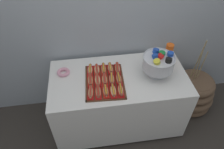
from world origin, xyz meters
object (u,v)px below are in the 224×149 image
object	(u,v)px
hot_dog_8	(112,79)
punch_bowl	(159,62)
hot_dog_1	(98,92)
hot_dog_7	(105,80)
hot_dog_5	(90,80)
hot_dog_9	(119,79)
serving_tray	(105,82)
hot_dog_12	(104,69)
hot_dog_2	(106,91)
hot_dog_13	(110,69)
hot_dog_14	(117,68)
cup_stack	(169,52)
hot_dog_6	(98,80)
donut	(63,72)
hot_dog_4	(121,90)
hot_dog_11	(97,70)
floor_vase	(192,92)
hot_dog_0	(91,92)
hot_dog_3	(113,91)
hot_dog_10	(90,70)
buffet_table	(118,99)

from	to	relation	value
hot_dog_8	punch_bowl	world-z (taller)	punch_bowl
hot_dog_1	hot_dog_7	distance (m)	0.18
hot_dog_5	hot_dog_9	xyz separation A→B (m)	(0.30, -0.02, -0.00)
serving_tray	hot_dog_12	distance (m)	0.17
hot_dog_2	hot_dog_9	distance (m)	0.22
hot_dog_13	hot_dog_1	bearing A→B (deg)	-117.42
hot_dog_14	cup_stack	distance (m)	0.65
hot_dog_1	hot_dog_12	size ratio (longest dim) A/B	0.98
hot_dog_12	hot_dog_6	bearing A→B (deg)	-117.42
hot_dog_1	hot_dog_2	world-z (taller)	hot_dog_2
serving_tray	hot_dog_7	world-z (taller)	hot_dog_7
hot_dog_5	donut	distance (m)	0.34
hot_dog_4	hot_dog_8	bearing A→B (deg)	111.46
hot_dog_11	hot_dog_8	bearing A→B (deg)	-50.71
floor_vase	hot_dog_6	bearing A→B (deg)	-172.27
hot_dog_0	hot_dog_14	xyz separation A→B (m)	(0.32, 0.31, 0.00)
serving_tray	hot_dog_3	bearing A→B (deg)	-68.54
hot_dog_2	hot_dog_6	xyz separation A→B (m)	(-0.07, 0.17, -0.00)
hot_dog_10	punch_bowl	distance (m)	0.75
hot_dog_4	hot_dog_5	size ratio (longest dim) A/B	1.02
hot_dog_2	hot_dog_5	bearing A→B (deg)	129.29
floor_vase	cup_stack	bearing A→B (deg)	165.81
hot_dog_2	hot_dog_10	size ratio (longest dim) A/B	0.93
hot_dog_4	buffet_table	bearing A→B (deg)	84.87
hot_dog_0	hot_dog_13	size ratio (longest dim) A/B	1.06
floor_vase	hot_dog_8	distance (m)	1.29
hot_dog_8	hot_dog_12	xyz separation A→B (m)	(-0.07, 0.17, -0.00)
hot_dog_1	hot_dog_13	size ratio (longest dim) A/B	1.07
hot_dog_10	hot_dog_12	distance (m)	0.15
hot_dog_14	hot_dog_3	bearing A→B (deg)	-105.78
donut	hot_dog_6	bearing A→B (deg)	-28.26
cup_stack	floor_vase	bearing A→B (deg)	-14.19
hot_dog_8	donut	xyz separation A→B (m)	(-0.51, 0.20, -0.02)
hot_dog_4	hot_dog_0	bearing A→B (deg)	177.02
buffet_table	hot_dog_8	xyz separation A→B (m)	(-0.09, -0.06, 0.41)
hot_dog_6	hot_dog_4	bearing A→B (deg)	-39.23
hot_dog_4	punch_bowl	size ratio (longest dim) A/B	0.53
hot_dog_2	hot_dog_14	distance (m)	0.36
hot_dog_9	hot_dog_0	bearing A→B (deg)	-154.17
hot_dog_3	punch_bowl	distance (m)	0.57
punch_bowl	hot_dog_12	bearing A→B (deg)	167.31
hot_dog_5	hot_dog_13	world-z (taller)	hot_dog_5
hot_dog_14	donut	world-z (taller)	hot_dog_14
hot_dog_7	hot_dog_8	size ratio (longest dim) A/B	0.90
hot_dog_0	hot_dog_6	world-z (taller)	hot_dog_6
serving_tray	cup_stack	distance (m)	0.84
hot_dog_14	cup_stack	bearing A→B (deg)	11.39
hot_dog_0	hot_dog_6	size ratio (longest dim) A/B	0.97
hot_dog_3	hot_dog_6	xyz separation A→B (m)	(-0.14, 0.17, 0.00)
hot_dog_4	hot_dog_1	bearing A→B (deg)	177.02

